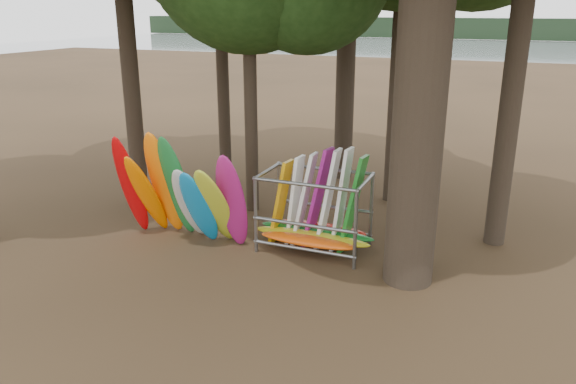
% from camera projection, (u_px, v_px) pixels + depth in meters
% --- Properties ---
extents(ground, '(120.00, 120.00, 0.00)m').
position_uv_depth(ground, '(242.00, 258.00, 14.21)').
color(ground, '#47331E').
rests_on(ground, ground).
extents(lake, '(160.00, 160.00, 0.00)m').
position_uv_depth(lake, '(470.00, 60.00, 66.87)').
color(lake, gray).
rests_on(lake, ground).
extents(far_shore, '(160.00, 4.00, 4.00)m').
position_uv_depth(far_shore, '(496.00, 29.00, 110.13)').
color(far_shore, black).
rests_on(far_shore, ground).
extents(kayak_row, '(3.71, 1.91, 3.22)m').
position_uv_depth(kayak_row, '(182.00, 196.00, 14.76)').
color(kayak_row, '#C20508').
rests_on(kayak_row, ground).
extents(storage_rack, '(3.15, 1.50, 2.74)m').
position_uv_depth(storage_rack, '(314.00, 214.00, 14.50)').
color(storage_rack, slate).
rests_on(storage_rack, ground).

